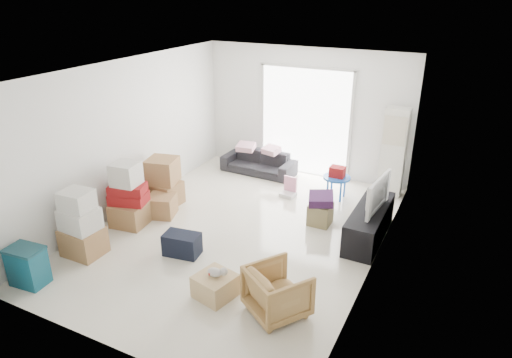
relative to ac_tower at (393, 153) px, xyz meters
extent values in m
cube|color=white|center=(-1.95, -2.65, -0.99)|extent=(4.50, 6.00, 0.24)
cube|color=white|center=(-1.95, -2.65, 1.95)|extent=(4.50, 6.00, 0.24)
cube|color=white|center=(-1.95, 0.47, 0.48)|extent=(4.50, 0.24, 2.70)
cube|color=white|center=(-1.95, -5.77, 0.48)|extent=(4.50, 0.24, 2.70)
cube|color=white|center=(-4.32, -2.65, 0.48)|extent=(0.24, 6.00, 2.70)
cube|color=white|center=(0.42, -2.65, 0.48)|extent=(0.24, 6.00, 2.70)
cube|color=white|center=(-1.95, 0.33, 0.27)|extent=(2.00, 0.01, 2.30)
cube|color=silver|center=(-2.95, 0.32, 0.27)|extent=(0.06, 0.04, 2.30)
cube|color=silver|center=(-0.95, 0.32, 0.27)|extent=(0.06, 0.04, 2.30)
cube|color=silver|center=(-1.95, 0.32, 1.42)|extent=(2.10, 0.04, 0.06)
cube|color=silver|center=(0.00, 0.00, 0.00)|extent=(0.45, 0.30, 1.75)
cube|color=black|center=(0.05, -1.87, -0.61)|extent=(0.48, 1.60, 0.53)
imported|color=black|center=(0.05, -1.87, -0.28)|extent=(0.65, 1.01, 0.13)
imported|color=#29282E|center=(-2.81, -0.15, -0.56)|extent=(1.64, 0.53, 0.64)
cube|color=#D198AD|center=(-3.11, -0.18, -0.18)|extent=(0.42, 0.35, 0.12)
cube|color=#D198AD|center=(-2.52, -0.11, -0.18)|extent=(0.40, 0.35, 0.12)
imported|color=tan|center=(-0.53, -4.24, -0.52)|extent=(0.92, 0.91, 0.70)
cube|color=#0E4A5E|center=(-3.85, -5.22, -0.74)|extent=(0.50, 0.37, 0.26)
cube|color=#0E4A5E|center=(-3.85, -5.22, -0.48)|extent=(0.50, 0.37, 0.26)
cube|color=#0C333D|center=(-3.85, -5.22, -0.33)|extent=(0.52, 0.39, 0.04)
cube|color=#A17448|center=(-3.75, -4.31, -0.66)|extent=(0.58, 0.49, 0.44)
cube|color=white|center=(-3.75, -4.31, -0.27)|extent=(0.56, 0.47, 0.34)
cube|color=white|center=(-3.75, -4.31, 0.05)|extent=(0.46, 0.41, 0.29)
cube|color=#A17448|center=(-3.75, -3.25, -0.67)|extent=(0.62, 0.62, 0.40)
cube|color=maroon|center=(-3.75, -3.25, -0.38)|extent=(0.69, 0.56, 0.18)
cube|color=maroon|center=(-3.75, -3.25, -0.21)|extent=(0.68, 0.56, 0.16)
cube|color=white|center=(-3.75, -3.25, 0.06)|extent=(0.47, 0.46, 0.38)
cube|color=#A17448|center=(-3.72, -2.33, -0.66)|extent=(0.63, 0.53, 0.44)
cube|color=#A17448|center=(-3.72, -2.33, -0.20)|extent=(0.63, 0.63, 0.47)
cube|color=#A17448|center=(-3.47, -2.75, -0.68)|extent=(0.58, 0.58, 0.38)
cube|color=black|center=(-2.39, -3.65, -0.70)|extent=(0.59, 0.40, 0.35)
cube|color=#8B8351|center=(-0.82, -1.77, -0.69)|extent=(0.37, 0.37, 0.37)
cube|color=#462050|center=(-0.82, -1.77, -0.43)|extent=(0.52, 0.52, 0.14)
cylinder|color=blue|center=(-0.89, -0.65, -0.44)|extent=(0.53, 0.53, 0.04)
cylinder|color=blue|center=(-0.76, -0.51, -0.67)|extent=(0.04, 0.04, 0.41)
cylinder|color=blue|center=(-1.02, -0.51, -0.67)|extent=(0.04, 0.04, 0.41)
cylinder|color=blue|center=(-1.02, -0.78, -0.67)|extent=(0.04, 0.04, 0.41)
cylinder|color=blue|center=(-0.76, -0.78, -0.67)|extent=(0.04, 0.04, 0.41)
cube|color=maroon|center=(-0.89, -0.65, -0.32)|extent=(0.28, 0.22, 0.20)
cube|color=silver|center=(-1.75, -0.99, -0.84)|extent=(0.31, 0.28, 0.07)
cube|color=pink|center=(-1.75, -0.89, -0.65)|extent=(0.27, 0.06, 0.31)
cube|color=tan|center=(-1.40, -4.30, -0.72)|extent=(0.57, 0.57, 0.32)
ellipsoid|color=#B2ADA8|center=(-1.40, -4.30, -0.50)|extent=(0.21, 0.14, 0.11)
cube|color=red|center=(-1.40, -4.30, -0.50)|extent=(0.17, 0.15, 0.03)
sphere|color=#B2ADA8|center=(-1.28, -4.27, -0.47)|extent=(0.11, 0.11, 0.11)
camera|label=1|loc=(1.32, -8.54, 2.98)|focal=32.00mm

